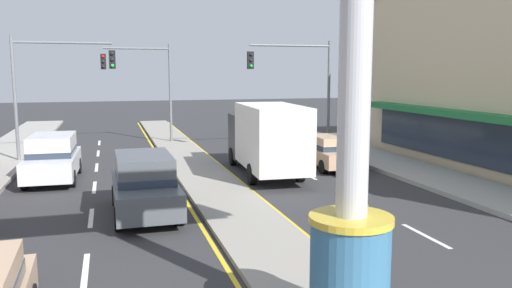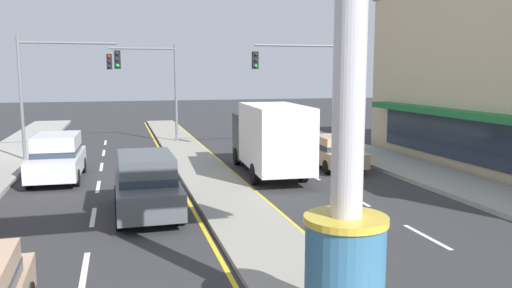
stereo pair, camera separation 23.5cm
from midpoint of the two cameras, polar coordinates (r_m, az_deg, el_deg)
median_strip at (r=21.36m, az=-5.84°, el=-3.90°), size 2.30×52.00×0.14m
sidewalk_right at (r=23.06m, az=18.41°, el=-3.34°), size 2.99×60.00×0.18m
lane_markings at (r=20.08m, az=-5.14°, el=-4.86°), size 9.04×52.00×0.01m
district_sign at (r=8.38m, az=10.07°, el=3.20°), size 7.16×1.41×7.48m
traffic_light_left_side at (r=27.24m, az=-21.97°, el=6.97°), size 4.86×0.46×6.20m
traffic_light_right_side at (r=28.43m, az=4.68°, el=7.54°), size 4.86×0.46×6.20m
traffic_light_median_far at (r=32.45m, az=-12.42°, el=7.35°), size 4.20×0.46×6.20m
box_truck_near_right_lane at (r=22.08m, az=0.88°, el=0.80°), size 2.54×7.00×3.12m
suv_near_left_lane at (r=22.78m, az=-22.00°, el=-1.37°), size 2.06×4.65×1.90m
sedan_mid_left_lane at (r=24.22m, az=7.92°, el=-0.80°), size 1.95×4.36×1.53m
suv_far_left_oncoming at (r=16.53m, az=-12.71°, el=-4.34°), size 2.01×4.62×1.90m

